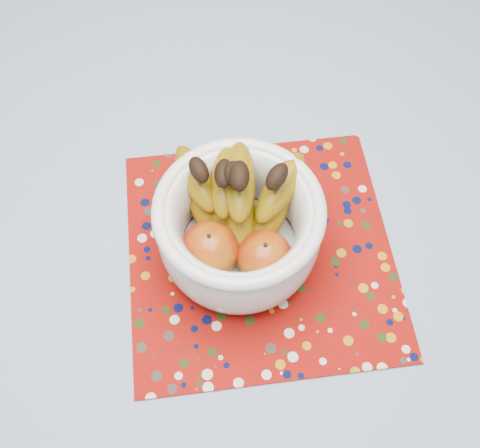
{
  "coord_description": "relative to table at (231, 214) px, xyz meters",
  "views": [
    {
      "loc": [
        0.12,
        -0.43,
        1.45
      ],
      "look_at": [
        0.04,
        -0.1,
        0.84
      ],
      "focal_mm": 42.0,
      "sensor_mm": 36.0,
      "label": 1
    }
  ],
  "objects": [
    {
      "name": "table",
      "position": [
        0.0,
        0.0,
        0.0
      ],
      "size": [
        1.2,
        1.2,
        0.75
      ],
      "color": "brown",
      "rests_on": "ground"
    },
    {
      "name": "fruit_bowl",
      "position": [
        0.03,
        -0.1,
        0.17
      ],
      "size": [
        0.24,
        0.22,
        0.18
      ],
      "color": "white",
      "rests_on": "placemat"
    },
    {
      "name": "placemat",
      "position": [
        0.07,
        -0.1,
        0.09
      ],
      "size": [
        0.46,
        0.46,
        0.0
      ],
      "primitive_type": "cube",
      "rotation": [
        0.0,
        0.0,
        0.36
      ],
      "color": "maroon",
      "rests_on": "tablecloth"
    },
    {
      "name": "tablecloth",
      "position": [
        0.0,
        0.0,
        0.08
      ],
      "size": [
        1.32,
        1.32,
        0.01
      ],
      "primitive_type": "cube",
      "color": "slate",
      "rests_on": "table"
    }
  ]
}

